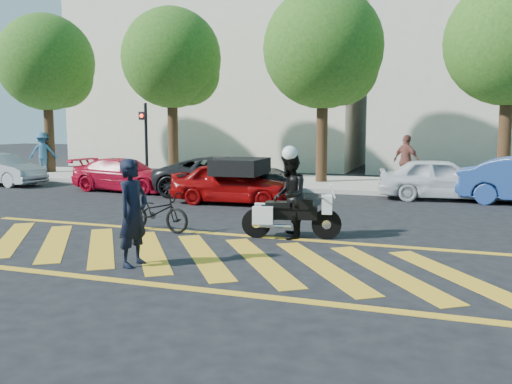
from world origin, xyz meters
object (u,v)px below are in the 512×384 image
(bicycle, at_px, (157,212))
(red_convertible, at_px, (232,183))
(parked_left, at_px, (125,175))
(officer_bike, at_px, (133,213))
(parked_mid_right, at_px, (442,179))
(parked_mid_left, at_px, (227,176))
(police_motorcycle, at_px, (290,215))
(officer_moto, at_px, (289,196))
(parked_far_left, at_px, (1,170))

(bicycle, height_order, red_convertible, red_convertible)
(bicycle, distance_m, red_convertible, 4.50)
(bicycle, distance_m, parked_left, 7.73)
(officer_bike, xyz_separation_m, parked_left, (-5.90, 8.84, -0.33))
(parked_mid_right, bearing_deg, parked_mid_left, 94.87)
(police_motorcycle, relative_size, red_convertible, 0.56)
(officer_moto, distance_m, parked_far_left, 14.62)
(officer_bike, relative_size, parked_far_left, 0.49)
(bicycle, xyz_separation_m, officer_moto, (3.00, 0.29, 0.45))
(parked_far_left, height_order, parked_left, parked_far_left)
(red_convertible, bearing_deg, officer_moto, -147.10)
(officer_moto, bearing_deg, bicycle, -98.28)
(bicycle, xyz_separation_m, parked_far_left, (-10.42, 6.09, 0.17))
(parked_mid_left, height_order, parked_mid_right, parked_mid_right)
(red_convertible, distance_m, parked_mid_right, 6.64)
(parked_mid_left, distance_m, parked_mid_right, 6.92)
(officer_bike, height_order, police_motorcycle, officer_bike)
(bicycle, bearing_deg, parked_mid_right, -31.05)
(officer_moto, xyz_separation_m, parked_mid_right, (2.94, 7.20, -0.23))
(officer_moto, relative_size, parked_far_left, 0.48)
(police_motorcycle, bearing_deg, parked_left, 129.44)
(officer_bike, bearing_deg, parked_mid_right, -20.28)
(parked_mid_right, bearing_deg, officer_moto, 150.97)
(parked_left, distance_m, parked_mid_right, 10.79)
(parked_mid_right, bearing_deg, parked_left, 90.65)
(officer_bike, relative_size, police_motorcycle, 0.88)
(officer_moto, bearing_deg, officer_bike, -45.26)
(police_motorcycle, relative_size, parked_left, 0.51)
(officer_moto, xyz_separation_m, red_convertible, (-2.99, 4.21, -0.27))
(parked_mid_left, bearing_deg, parked_mid_right, -85.60)
(bicycle, relative_size, parked_mid_right, 0.43)
(parked_left, bearing_deg, officer_bike, -142.36)
(red_convertible, height_order, parked_left, red_convertible)
(red_convertible, bearing_deg, bicycle, 177.40)
(officer_moto, distance_m, parked_mid_left, 6.95)
(red_convertible, xyz_separation_m, parked_far_left, (-10.43, 1.59, -0.01))
(parked_left, xyz_separation_m, parked_mid_left, (3.93, -0.00, 0.08))
(red_convertible, bearing_deg, parked_mid_left, 25.39)
(officer_moto, xyz_separation_m, parked_far_left, (-13.42, 5.80, -0.28))
(parked_mid_left, relative_size, parked_mid_right, 1.22)
(red_convertible, bearing_deg, officer_bike, -173.61)
(parked_far_left, distance_m, parked_mid_left, 9.59)
(police_motorcycle, height_order, parked_mid_right, parked_mid_right)
(red_convertible, bearing_deg, parked_far_left, 78.84)
(bicycle, distance_m, parked_mid_right, 9.56)
(police_motorcycle, bearing_deg, officer_bike, -135.53)
(officer_bike, height_order, parked_left, officer_bike)
(red_convertible, height_order, parked_far_left, red_convertible)
(officer_bike, distance_m, bicycle, 3.01)
(bicycle, distance_m, police_motorcycle, 3.03)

